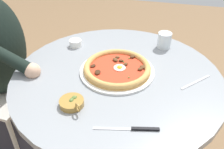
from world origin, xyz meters
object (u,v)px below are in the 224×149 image
water_glass (164,41)px  diner_person (6,79)px  olive_pan (72,102)px  pizza_on_plate (117,69)px  ramekin_capers (75,43)px  dining_table (117,99)px  steak_knife (136,129)px  fork_utensil (196,82)px

water_glass → diner_person: 0.88m
olive_pan → diner_person: bearing=60.0°
pizza_on_plate → ramekin_capers: (0.18, 0.26, 0.00)m
dining_table → water_glass: bearing=-31.2°
water_glass → olive_pan: 0.60m
steak_knife → olive_pan: 0.26m
olive_pan → dining_table: bearing=-28.1°
fork_utensil → diner_person: 0.99m
pizza_on_plate → olive_pan: size_ratio=3.32×
ramekin_capers → diner_person: (-0.12, 0.38, -0.21)m
water_glass → fork_utensil: bearing=-150.6°
dining_table → fork_utensil: fork_utensil is taller
steak_knife → ramekin_capers: 0.62m
fork_utensil → dining_table: bearing=94.5°
olive_pan → pizza_on_plate: bearing=-24.8°
water_glass → olive_pan: size_ratio=0.80×
steak_knife → dining_table: bearing=24.2°
dining_table → olive_pan: (-0.22, 0.12, 0.15)m
ramekin_capers → fork_utensil: bearing=-106.4°
steak_knife → fork_utensil: 0.37m
water_glass → fork_utensil: size_ratio=0.61×
ramekin_capers → olive_pan: 0.45m
ramekin_capers → fork_utensil: (-0.17, -0.59, -0.02)m
pizza_on_plate → steak_knife: pizza_on_plate is taller
olive_pan → fork_utensil: olive_pan is taller
water_glass → steak_knife: (-0.58, 0.05, -0.03)m
dining_table → diner_person: size_ratio=0.78×
ramekin_capers → diner_person: diner_person is taller
ramekin_capers → pizza_on_plate: bearing=-124.3°
steak_knife → ramekin_capers: (0.49, 0.39, 0.01)m
pizza_on_plate → dining_table: bearing=-167.9°
pizza_on_plate → ramekin_capers: pizza_on_plate is taller
dining_table → steak_knife: bearing=-155.8°
olive_pan → diner_person: diner_person is taller
fork_utensil → steak_knife: bearing=147.4°
ramekin_capers → fork_utensil: size_ratio=0.48×
fork_utensil → diner_person: size_ratio=0.11×
dining_table → pizza_on_plate: bearing=12.1°
olive_pan → fork_utensil: 0.51m
ramekin_capers → fork_utensil: ramekin_capers is taller
pizza_on_plate → water_glass: 0.33m
ramekin_capers → dining_table: bearing=-127.2°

